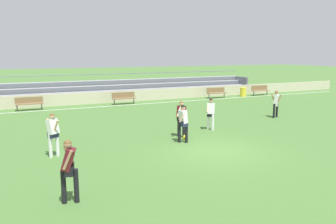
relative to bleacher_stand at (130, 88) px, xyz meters
name	(u,v)px	position (x,y,z in m)	size (l,w,h in m)	color
ground_plane	(214,151)	(-1.76, -16.31, -0.88)	(160.00, 160.00, 0.00)	#477033
field_line_sideline	(122,105)	(-1.76, -3.50, -0.88)	(44.00, 0.12, 0.01)	white
sideline_wall	(116,97)	(-1.76, -1.82, -0.43)	(48.00, 0.16, 0.90)	beige
bleacher_stand	(130,88)	(0.00, 0.00, 0.00)	(23.63, 2.33, 2.12)	#B2B2B7
bench_near_bin	(29,102)	(-8.16, -2.96, -0.34)	(1.80, 0.40, 0.90)	olive
bench_far_right	(216,92)	(6.93, -2.96, -0.34)	(1.80, 0.40, 0.90)	olive
bench_far_left	(124,97)	(-1.45, -2.96, -0.34)	(1.80, 0.40, 0.90)	olive
bench_centre_sideline	(260,89)	(11.74, -2.96, -0.34)	(1.80, 0.40, 0.90)	olive
trash_bin	(243,92)	(9.77, -3.01, -0.48)	(0.54, 0.54, 0.81)	yellow
player_white_on_ball	(183,120)	(-2.34, -14.70, 0.11)	(0.56, 0.45, 1.66)	black
player_dark_trailing_run	(181,116)	(-1.97, -13.80, 0.13)	(0.70, 0.48, 1.70)	black
player_white_deep_cover	(53,131)	(-7.66, -14.47, 0.11)	(0.50, 0.64, 1.67)	white
player_white_wide_left	(276,102)	(5.37, -11.97, 0.09)	(0.49, 0.66, 1.64)	black
player_white_dropping_back	(211,111)	(0.06, -13.11, 0.07)	(0.72, 0.46, 1.61)	white
player_dark_challenging	(69,166)	(-7.68, -18.73, 0.13)	(0.46, 0.55, 1.70)	black
soccer_ball	(185,137)	(-2.03, -14.33, -0.77)	(0.22, 0.22, 0.22)	yellow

